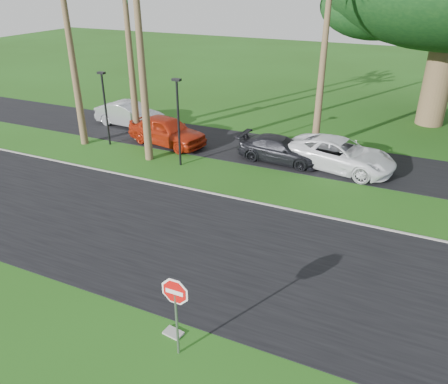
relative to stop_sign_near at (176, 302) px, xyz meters
name	(u,v)px	position (x,y,z in m)	size (l,w,h in m)	color
ground	(211,284)	(-0.50, 3.00, -1.77)	(120.00, 120.00, 0.00)	#204711
road	(234,253)	(-0.50, 5.00, -1.76)	(120.00, 8.00, 0.02)	black
parking_strip	(308,157)	(-0.50, 15.50, -1.76)	(120.00, 5.00, 0.02)	black
curb	(270,205)	(-0.50, 9.05, -1.74)	(120.00, 0.12, 0.06)	gray
stop_sign_near	(176,302)	(0.00, 0.00, 0.00)	(1.05, 0.07, 2.62)	gray
streetlight_left	(105,104)	(-12.00, 12.50, 0.72)	(0.45, 0.25, 4.34)	black
streetlight_right	(178,117)	(-6.50, 11.50, 0.88)	(0.45, 0.25, 4.64)	black
car_silver	(130,115)	(-12.95, 15.99, -0.98)	(1.68, 4.82, 1.59)	#B3B6BB
car_red	(167,131)	(-8.80, 13.96, -0.92)	(2.02, 5.02, 1.71)	#A8240E
car_dark	(280,150)	(-1.78, 14.23, -1.10)	(1.89, 4.65, 1.35)	black
car_minivan	(339,155)	(1.38, 14.53, -0.97)	(2.65, 5.76, 1.60)	white
utility_slab	(173,333)	(-0.49, 0.54, -1.74)	(0.55, 0.35, 0.06)	gray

